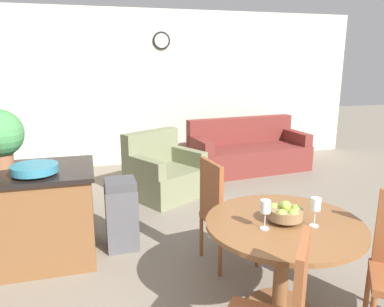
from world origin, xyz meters
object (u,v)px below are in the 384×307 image
dining_chair_far_side (222,209)px  fruit_bowl (285,212)px  kitchen_island (26,216)px  couch (248,153)px  wine_glass_right (316,205)px  wine_glass_left (265,208)px  trash_bin (122,214)px  teal_bowl (35,169)px  dining_table (283,243)px  armchair (164,175)px

dining_chair_far_side → fruit_bowl: bearing=5.9°
kitchen_island → couch: (3.22, 2.26, -0.15)m
wine_glass_right → wine_glass_left: bearing=171.7°
fruit_bowl → trash_bin: (-1.04, 1.33, -0.45)m
couch → teal_bowl: bearing=-147.2°
dining_chair_far_side → teal_bowl: size_ratio=2.54×
wine_glass_right → trash_bin: (-1.20, 1.45, -0.53)m
wine_glass_right → trash_bin: wine_glass_right is taller
dining_table → armchair: bearing=97.3°
couch → wine_glass_left: bearing=-118.0°
couch → armchair: armchair is taller
fruit_bowl → armchair: bearing=97.3°
fruit_bowl → dining_table: bearing=130.6°
dining_chair_far_side → wine_glass_left: bearing=-7.8°
couch → armchair: (-1.65, -0.88, 0.00)m
dining_table → teal_bowl: teal_bowl is taller
teal_bowl → dining_chair_far_side: bearing=-12.8°
dining_chair_far_side → fruit_bowl: 0.84m
fruit_bowl → wine_glass_left: size_ratio=1.20×
fruit_bowl → wine_glass_right: wine_glass_right is taller
kitchen_island → trash_bin: bearing=1.2°
dining_table → trash_bin: bearing=128.0°
wine_glass_right → teal_bowl: bearing=147.1°
kitchen_island → wine_glass_left: bearing=-38.7°
wine_glass_right → dining_table: bearing=144.7°
fruit_bowl → kitchen_island: bearing=145.5°
teal_bowl → wine_glass_left: bearing=-37.1°
armchair → trash_bin: bearing=-146.7°
dining_chair_far_side → trash_bin: bearing=-131.2°
fruit_bowl → wine_glass_right: bearing=-35.3°
dining_table → wine_glass_right: size_ratio=5.44×
dining_chair_far_side → teal_bowl: 1.67m
dining_table → dining_chair_far_side: size_ratio=1.13×
kitchen_island → couch: kitchen_island is taller
kitchen_island → teal_bowl: (0.14, -0.18, 0.49)m
armchair → couch: bearing=-1.5°
teal_bowl → wine_glass_right: bearing=-32.9°
dining_table → couch: bearing=69.9°
dining_table → wine_glass_left: size_ratio=5.44×
kitchen_island → couch: bearing=35.0°
dining_chair_far_side → armchair: size_ratio=0.85×
wine_glass_left → kitchen_island: 2.25m
wine_glass_left → wine_glass_right: same height
fruit_bowl → trash_bin: bearing=128.0°
dining_chair_far_side → armchair: bearing=176.7°
fruit_bowl → couch: (1.31, 3.57, -0.50)m
dining_chair_far_side → teal_bowl: dining_chair_far_side is taller
trash_bin → armchair: 1.53m
teal_bowl → fruit_bowl: bearing=-32.7°
fruit_bowl → couch: bearing=69.9°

